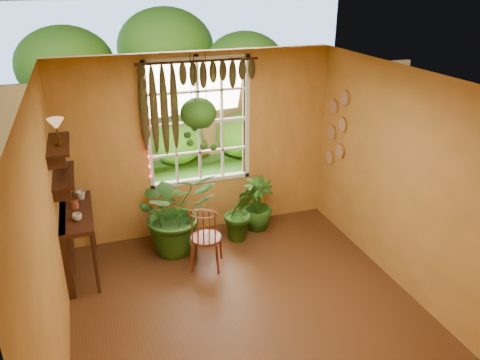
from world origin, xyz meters
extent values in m
plane|color=#5C2D1A|center=(0.00, 0.00, 0.00)|extent=(4.50, 4.50, 0.00)
plane|color=white|center=(0.00, 0.00, 2.70)|extent=(4.50, 4.50, 0.00)
plane|color=#DD9A4B|center=(0.00, 2.25, 1.35)|extent=(4.00, 0.00, 4.00)
plane|color=#DD9A4B|center=(-2.00, 0.00, 1.35)|extent=(0.00, 4.50, 4.50)
plane|color=#DD9A4B|center=(2.00, 0.00, 1.35)|extent=(0.00, 4.50, 4.50)
cube|color=white|center=(0.00, 2.28, 1.70)|extent=(1.52, 0.10, 1.86)
cube|color=white|center=(0.00, 2.31, 1.70)|extent=(1.38, 0.01, 1.78)
cylinder|color=#37180F|center=(0.00, 2.17, 2.58)|extent=(1.70, 0.04, 0.04)
cube|color=#37180F|center=(-1.80, 1.60, 0.87)|extent=(0.40, 1.20, 0.06)
cube|color=#37180F|center=(-1.96, 1.60, 0.45)|extent=(0.08, 1.18, 0.90)
cylinder|color=#37180F|center=(-1.64, 1.05, 0.43)|extent=(0.05, 0.05, 0.86)
cylinder|color=#37180F|center=(-1.64, 2.15, 0.43)|extent=(0.05, 0.05, 0.86)
cube|color=#37180F|center=(-1.88, 1.60, 1.40)|extent=(0.25, 0.90, 0.04)
cube|color=#37180F|center=(-1.88, 1.60, 1.80)|extent=(0.25, 0.90, 0.04)
cube|color=#22611B|center=(0.00, 7.25, -0.02)|extent=(14.00, 10.00, 0.04)
cube|color=#976C47|center=(0.00, 5.45, 0.90)|extent=(12.00, 0.10, 1.80)
plane|color=#8AAFE8|center=(0.00, 9.05, 1.55)|extent=(12.00, 0.00, 12.00)
cylinder|color=brown|center=(-0.21, 1.20, 0.43)|extent=(0.54, 0.54, 0.04)
torus|color=brown|center=(-0.28, 1.04, 0.89)|extent=(0.37, 0.18, 0.39)
imported|color=#134813|center=(-0.51, 1.74, 0.62)|extent=(1.25, 1.13, 1.23)
imported|color=#134813|center=(0.45, 1.73, 0.45)|extent=(0.53, 0.44, 0.89)
imported|color=#134813|center=(0.80, 1.96, 0.42)|extent=(0.55, 0.55, 0.83)
ellipsoid|color=black|center=(-0.05, 2.05, 1.83)|extent=(0.30, 0.30, 0.18)
ellipsoid|color=#134813|center=(-0.05, 2.05, 1.90)|extent=(0.50, 0.50, 0.43)
imported|color=silver|center=(-1.78, 1.33, 0.95)|extent=(0.13, 0.13, 0.09)
imported|color=beige|center=(-1.72, 1.94, 0.96)|extent=(0.16, 0.16, 0.11)
cylinder|color=#97482B|center=(-1.80, 1.69, 0.95)|extent=(0.09, 0.09, 0.11)
imported|color=#B2AD99|center=(-1.87, 1.80, 1.49)|extent=(0.14, 0.14, 0.14)
cylinder|color=#533A17|center=(-1.86, 1.50, 1.83)|extent=(0.11, 0.11, 0.03)
cylinder|color=#533A17|center=(-1.86, 1.50, 1.94)|extent=(0.03, 0.03, 0.19)
cone|color=slate|center=(-1.86, 1.50, 2.08)|extent=(0.19, 0.19, 0.13)
camera|label=1|loc=(-1.52, -4.05, 3.61)|focal=35.00mm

